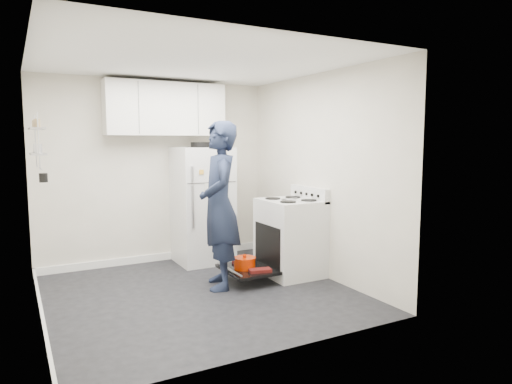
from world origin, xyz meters
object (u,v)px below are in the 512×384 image
electric_range (289,238)px  open_oven_door (247,267)px  refrigerator (203,205)px  person (219,205)px

electric_range → open_oven_door: size_ratio=1.57×
open_oven_door → refrigerator: bearing=96.2°
open_oven_door → person: size_ratio=0.37×
electric_range → open_oven_door: bearing=-179.6°
electric_range → person: 1.08m
electric_range → person: size_ratio=0.58×
open_oven_door → refrigerator: refrigerator is taller
refrigerator → person: bearing=-102.0°
person → open_oven_door: bearing=110.2°
person → refrigerator: bearing=-175.8°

